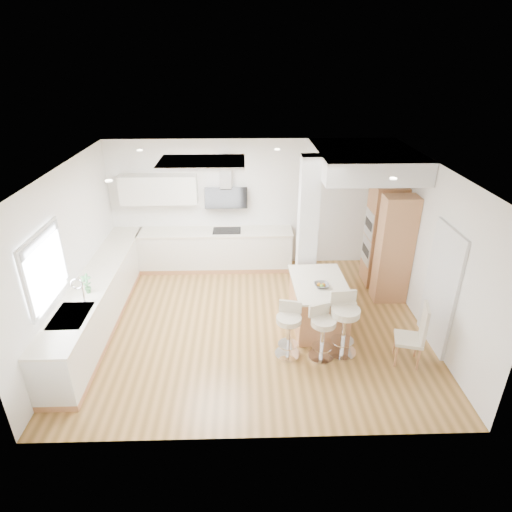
{
  "coord_description": "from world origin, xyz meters",
  "views": [
    {
      "loc": [
        -0.12,
        -6.37,
        4.43
      ],
      "look_at": [
        0.08,
        0.4,
        1.16
      ],
      "focal_mm": 30.0,
      "sensor_mm": 36.0,
      "label": 1
    }
  ],
  "objects_px": {
    "bar_stool_c": "(344,321)",
    "peninsula": "(318,303)",
    "dining_chair": "(416,333)",
    "bar_stool_b": "(322,330)",
    "bar_stool_a": "(289,327)"
  },
  "relations": [
    {
      "from": "bar_stool_c",
      "to": "peninsula",
      "type": "bearing_deg",
      "value": 104.59
    },
    {
      "from": "bar_stool_c",
      "to": "dining_chair",
      "type": "bearing_deg",
      "value": -20.01
    },
    {
      "from": "peninsula",
      "to": "bar_stool_c",
      "type": "xyz_separation_m",
      "value": [
        0.27,
        -0.79,
        0.17
      ]
    },
    {
      "from": "peninsula",
      "to": "dining_chair",
      "type": "relative_size",
      "value": 1.35
    },
    {
      "from": "peninsula",
      "to": "dining_chair",
      "type": "xyz_separation_m",
      "value": [
        1.31,
        -1.09,
        0.13
      ]
    },
    {
      "from": "bar_stool_b",
      "to": "bar_stool_c",
      "type": "distance_m",
      "value": 0.38
    },
    {
      "from": "peninsula",
      "to": "bar_stool_b",
      "type": "distance_m",
      "value": 0.91
    },
    {
      "from": "dining_chair",
      "to": "bar_stool_c",
      "type": "bearing_deg",
      "value": 179.08
    },
    {
      "from": "dining_chair",
      "to": "bar_stool_b",
      "type": "bearing_deg",
      "value": -172.72
    },
    {
      "from": "bar_stool_b",
      "to": "dining_chair",
      "type": "height_order",
      "value": "dining_chair"
    },
    {
      "from": "bar_stool_a",
      "to": "bar_stool_c",
      "type": "height_order",
      "value": "bar_stool_c"
    },
    {
      "from": "dining_chair",
      "to": "bar_stool_a",
      "type": "bearing_deg",
      "value": -173.02
    },
    {
      "from": "bar_stool_c",
      "to": "dining_chair",
      "type": "height_order",
      "value": "bar_stool_c"
    },
    {
      "from": "bar_stool_a",
      "to": "bar_stool_b",
      "type": "height_order",
      "value": "bar_stool_a"
    },
    {
      "from": "peninsula",
      "to": "bar_stool_b",
      "type": "relative_size",
      "value": 1.56
    }
  ]
}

